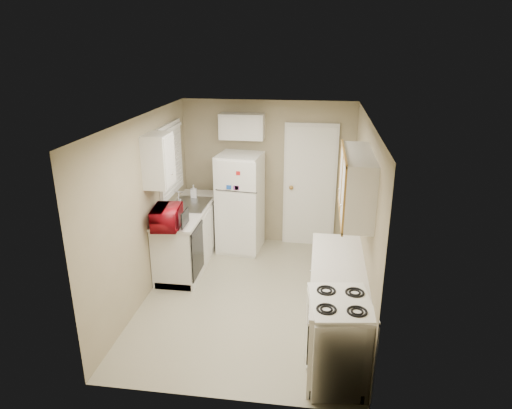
# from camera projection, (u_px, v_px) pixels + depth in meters

# --- Properties ---
(floor) EXTENTS (3.80, 3.80, 0.00)m
(floor) POSITION_uv_depth(u_px,v_px,m) (251.00, 296.00, 6.19)
(floor) COLOR beige
(floor) RESTS_ON ground
(ceiling) EXTENTS (3.80, 3.80, 0.00)m
(ceiling) POSITION_uv_depth(u_px,v_px,m) (250.00, 119.00, 5.38)
(ceiling) COLOR white
(ceiling) RESTS_ON floor
(wall_left) EXTENTS (3.80, 3.80, 0.00)m
(wall_left) POSITION_uv_depth(u_px,v_px,m) (145.00, 209.00, 5.97)
(wall_left) COLOR tan
(wall_left) RESTS_ON floor
(wall_right) EXTENTS (3.80, 3.80, 0.00)m
(wall_right) POSITION_uv_depth(u_px,v_px,m) (363.00, 220.00, 5.60)
(wall_right) COLOR tan
(wall_right) RESTS_ON floor
(wall_back) EXTENTS (2.80, 2.80, 0.00)m
(wall_back) POSITION_uv_depth(u_px,v_px,m) (268.00, 173.00, 7.55)
(wall_back) COLOR tan
(wall_back) RESTS_ON floor
(wall_front) EXTENTS (2.80, 2.80, 0.00)m
(wall_front) POSITION_uv_depth(u_px,v_px,m) (218.00, 290.00, 4.01)
(wall_front) COLOR tan
(wall_front) RESTS_ON floor
(left_counter) EXTENTS (0.60, 1.80, 0.90)m
(left_counter) POSITION_uv_depth(u_px,v_px,m) (189.00, 235.00, 7.02)
(left_counter) COLOR silver
(left_counter) RESTS_ON floor
(dishwasher) EXTENTS (0.03, 0.58, 0.72)m
(dishwasher) POSITION_uv_depth(u_px,v_px,m) (197.00, 251.00, 6.41)
(dishwasher) COLOR black
(dishwasher) RESTS_ON floor
(sink) EXTENTS (0.54, 0.74, 0.16)m
(sink) POSITION_uv_depth(u_px,v_px,m) (190.00, 207.00, 7.02)
(sink) COLOR gray
(sink) RESTS_ON left_counter
(microwave) EXTENTS (0.55, 0.34, 0.34)m
(microwave) POSITION_uv_depth(u_px,v_px,m) (167.00, 217.00, 6.09)
(microwave) COLOR maroon
(microwave) RESTS_ON left_counter
(soap_bottle) EXTENTS (0.11, 0.11, 0.21)m
(soap_bottle) POSITION_uv_depth(u_px,v_px,m) (194.00, 192.00, 7.29)
(soap_bottle) COLOR beige
(soap_bottle) RESTS_ON left_counter
(window_blinds) EXTENTS (0.10, 0.98, 1.08)m
(window_blinds) POSITION_uv_depth(u_px,v_px,m) (171.00, 160.00, 6.80)
(window_blinds) COLOR silver
(window_blinds) RESTS_ON wall_left
(upper_cabinet_left) EXTENTS (0.30, 0.45, 0.70)m
(upper_cabinet_left) POSITION_uv_depth(u_px,v_px,m) (158.00, 160.00, 5.95)
(upper_cabinet_left) COLOR silver
(upper_cabinet_left) RESTS_ON wall_left
(refrigerator) EXTENTS (0.73, 0.72, 1.61)m
(refrigerator) POSITION_uv_depth(u_px,v_px,m) (240.00, 203.00, 7.36)
(refrigerator) COLOR white
(refrigerator) RESTS_ON floor
(cabinet_over_fridge) EXTENTS (0.70, 0.30, 0.40)m
(cabinet_over_fridge) POSITION_uv_depth(u_px,v_px,m) (242.00, 126.00, 7.20)
(cabinet_over_fridge) COLOR silver
(cabinet_over_fridge) RESTS_ON wall_back
(interior_door) EXTENTS (0.86, 0.06, 2.08)m
(interior_door) POSITION_uv_depth(u_px,v_px,m) (310.00, 186.00, 7.49)
(interior_door) COLOR white
(interior_door) RESTS_ON floor
(right_counter) EXTENTS (0.60, 2.00, 0.90)m
(right_counter) POSITION_uv_depth(u_px,v_px,m) (336.00, 306.00, 5.15)
(right_counter) COLOR silver
(right_counter) RESTS_ON floor
(stove) EXTENTS (0.67, 0.79, 0.87)m
(stove) POSITION_uv_depth(u_px,v_px,m) (338.00, 343.00, 4.54)
(stove) COLOR white
(stove) RESTS_ON floor
(upper_cabinet_right) EXTENTS (0.30, 1.20, 0.70)m
(upper_cabinet_right) POSITION_uv_depth(u_px,v_px,m) (357.00, 184.00, 4.95)
(upper_cabinet_right) COLOR silver
(upper_cabinet_right) RESTS_ON wall_right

